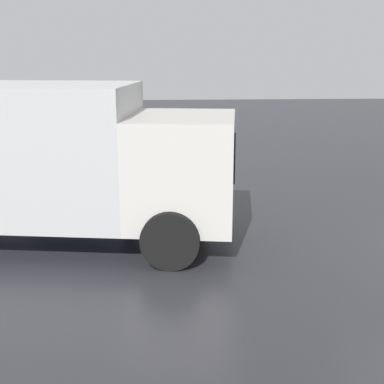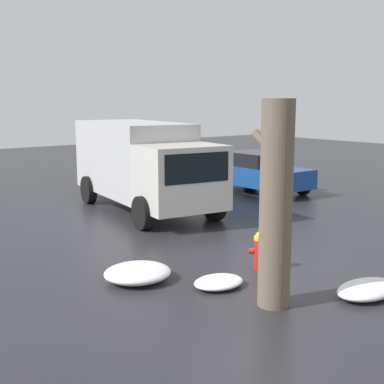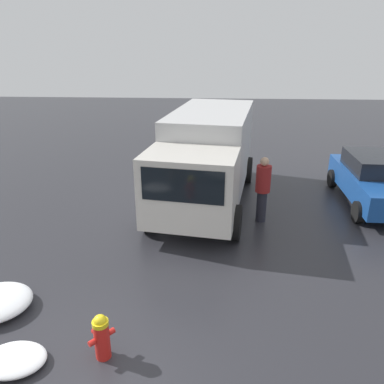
% 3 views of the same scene
% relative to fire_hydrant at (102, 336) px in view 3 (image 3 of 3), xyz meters
% --- Properties ---
extents(ground_plane, '(60.00, 60.00, 0.00)m').
position_rel_fire_hydrant_xyz_m(ground_plane, '(-0.00, -0.00, -0.40)').
color(ground_plane, '#28282D').
extents(fire_hydrant, '(0.39, 0.38, 0.79)m').
position_rel_fire_hydrant_xyz_m(fire_hydrant, '(0.00, 0.00, 0.00)').
color(fire_hydrant, red).
rests_on(fire_hydrant, ground_plane).
extents(delivery_truck, '(6.59, 3.24, 2.69)m').
position_rel_fire_hydrant_xyz_m(delivery_truck, '(6.46, -1.47, 1.08)').
color(delivery_truck, beige).
rests_on(delivery_truck, ground_plane).
extents(pedestrian, '(0.40, 0.40, 1.82)m').
position_rel_fire_hydrant_xyz_m(pedestrian, '(5.04, -2.98, 0.59)').
color(pedestrian, '#23232D').
rests_on(pedestrian, ground_plane).
extents(parked_car, '(4.10, 2.08, 1.48)m').
position_rel_fire_hydrant_xyz_m(parked_car, '(6.50, -6.55, 0.35)').
color(parked_car, '#194793').
rests_on(parked_car, ground_plane).
extents(snow_pile_by_tree, '(0.76, 0.99, 0.18)m').
position_rel_fire_hydrant_xyz_m(snow_pile_by_tree, '(-0.24, 1.31, -0.31)').
color(snow_pile_by_tree, white).
rests_on(snow_pile_by_tree, ground_plane).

